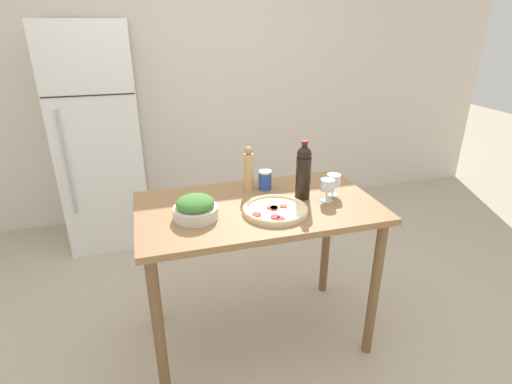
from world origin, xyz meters
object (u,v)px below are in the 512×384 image
(wine_glass_far, at_px, (333,181))
(pepper_mill, at_px, (249,169))
(refrigerator, at_px, (100,138))
(salad_bowl, at_px, (195,208))
(homemade_pizza, at_px, (275,210))
(wine_glass_near, at_px, (327,186))
(wine_bottle, at_px, (303,171))
(salt_canister, at_px, (265,180))

(wine_glass_far, bearing_deg, pepper_mill, 153.39)
(refrigerator, distance_m, salad_bowl, 1.75)
(pepper_mill, relative_size, homemade_pizza, 0.76)
(refrigerator, distance_m, homemade_pizza, 1.97)
(wine_glass_near, distance_m, homemade_pizza, 0.33)
(wine_bottle, xyz_separation_m, homemade_pizza, (-0.21, -0.13, -0.14))
(pepper_mill, bearing_deg, salt_canister, -15.56)
(wine_glass_far, xyz_separation_m, salt_canister, (-0.34, 0.19, -0.03))
(salt_canister, bearing_deg, refrigerator, 125.64)
(salad_bowl, xyz_separation_m, homemade_pizza, (0.40, -0.05, -0.04))
(wine_bottle, xyz_separation_m, salad_bowl, (-0.61, -0.08, -0.10))
(refrigerator, xyz_separation_m, pepper_mill, (0.91, -1.38, 0.11))
(salad_bowl, distance_m, homemade_pizza, 0.41)
(homemade_pizza, relative_size, salt_canister, 2.97)
(pepper_mill, bearing_deg, homemade_pizza, -81.86)
(salt_canister, bearing_deg, salad_bowl, -149.82)
(homemade_pizza, xyz_separation_m, salt_canister, (0.04, 0.31, 0.04))
(wine_glass_near, distance_m, wine_glass_far, 0.09)
(wine_glass_near, xyz_separation_m, homemade_pizza, (-0.32, -0.06, -0.07))
(wine_glass_near, xyz_separation_m, salad_bowl, (-0.72, -0.01, -0.03))
(salad_bowl, bearing_deg, refrigerator, 108.54)
(refrigerator, height_order, salad_bowl, refrigerator)
(salt_canister, bearing_deg, wine_bottle, -48.20)
(salad_bowl, bearing_deg, wine_glass_far, 4.88)
(refrigerator, height_order, salt_canister, refrigerator)
(wine_glass_far, bearing_deg, salad_bowl, -175.12)
(salt_canister, bearing_deg, wine_glass_near, -42.55)
(wine_glass_far, xyz_separation_m, salad_bowl, (-0.79, -0.07, -0.03))
(wine_bottle, height_order, homemade_pizza, wine_bottle)
(wine_glass_near, bearing_deg, salad_bowl, -179.50)
(refrigerator, height_order, wine_glass_near, refrigerator)
(salt_canister, bearing_deg, homemade_pizza, -97.89)
(refrigerator, bearing_deg, wine_glass_near, -52.25)
(wine_glass_near, relative_size, salad_bowl, 0.55)
(refrigerator, bearing_deg, salad_bowl, -71.46)
(wine_glass_near, relative_size, salt_canister, 1.09)
(wine_glass_near, height_order, salt_canister, wine_glass_near)
(homemade_pizza, bearing_deg, wine_glass_near, 10.34)
(salt_canister, bearing_deg, pepper_mill, 164.44)
(refrigerator, relative_size, wine_glass_near, 14.63)
(homemade_pizza, height_order, salt_canister, salt_canister)
(wine_bottle, relative_size, wine_glass_near, 2.64)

